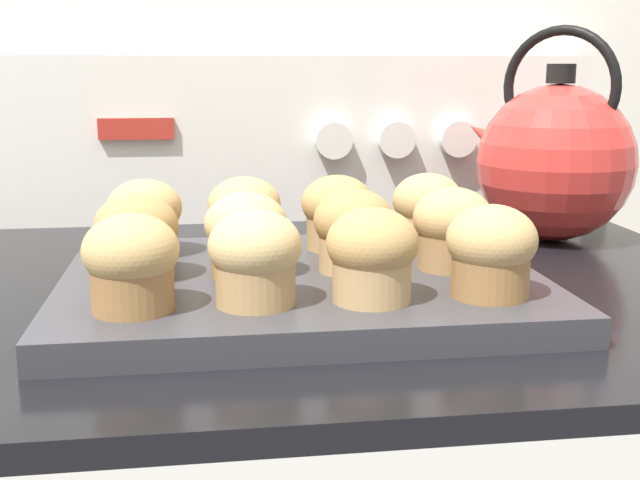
{
  "coord_description": "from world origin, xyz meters",
  "views": [
    {
      "loc": [
        -0.09,
        -0.36,
        1.09
      ],
      "look_at": [
        -0.01,
        0.23,
        0.96
      ],
      "focal_mm": 45.0,
      "sensor_mm": 36.0,
      "label": 1
    }
  ],
  "objects_px": {
    "muffin_pan": "(302,286)",
    "muffin_r1_c1": "(246,234)",
    "muffin_r2_c0": "(145,217)",
    "muffin_r1_c0": "(137,236)",
    "muffin_r1_c2": "(354,230)",
    "muffin_r2_c3": "(428,209)",
    "muffin_r0_c0": "(131,262)",
    "muffin_r1_c3": "(452,228)",
    "muffin_r0_c2": "(372,255)",
    "muffin_r0_c1": "(255,257)",
    "muffin_r2_c1": "(245,214)",
    "muffin_r0_c3": "(491,251)",
    "muffin_r2_c2": "(337,212)",
    "tea_kettle": "(554,159)"
  },
  "relations": [
    {
      "from": "muffin_pan",
      "to": "muffin_r1_c1",
      "type": "bearing_deg",
      "value": -176.51
    },
    {
      "from": "muffin_pan",
      "to": "muffin_r2_c0",
      "type": "xyz_separation_m",
      "value": [
        -0.13,
        0.08,
        0.04
      ]
    },
    {
      "from": "muffin_r1_c0",
      "to": "muffin_r1_c2",
      "type": "xyz_separation_m",
      "value": [
        0.17,
        0.0,
        0.0
      ]
    },
    {
      "from": "muffin_r2_c3",
      "to": "muffin_r0_c0",
      "type": "bearing_deg",
      "value": -146.19
    },
    {
      "from": "muffin_r1_c1",
      "to": "muffin_r1_c3",
      "type": "xyz_separation_m",
      "value": [
        0.17,
        0.0,
        0.0
      ]
    },
    {
      "from": "muffin_r0_c2",
      "to": "muffin_pan",
      "type": "bearing_deg",
      "value": 115.14
    },
    {
      "from": "muffin_pan",
      "to": "muffin_r2_c0",
      "type": "relative_size",
      "value": 5.64
    },
    {
      "from": "muffin_r0_c1",
      "to": "muffin_r2_c1",
      "type": "distance_m",
      "value": 0.17
    },
    {
      "from": "muffin_r0_c3",
      "to": "muffin_r0_c1",
      "type": "bearing_deg",
      "value": 178.72
    },
    {
      "from": "muffin_pan",
      "to": "muffin_r2_c0",
      "type": "height_order",
      "value": "muffin_r2_c0"
    },
    {
      "from": "muffin_r0_c1",
      "to": "muffin_r2_c2",
      "type": "height_order",
      "value": "same"
    },
    {
      "from": "muffin_r0_c0",
      "to": "muffin_r0_c3",
      "type": "distance_m",
      "value": 0.25
    },
    {
      "from": "muffin_r0_c2",
      "to": "muffin_r1_c3",
      "type": "bearing_deg",
      "value": 44.71
    },
    {
      "from": "muffin_r2_c0",
      "to": "muffin_r0_c2",
      "type": "bearing_deg",
      "value": -44.8
    },
    {
      "from": "muffin_r0_c3",
      "to": "tea_kettle",
      "type": "xyz_separation_m",
      "value": [
        0.17,
        0.27,
        0.03
      ]
    },
    {
      "from": "muffin_r0_c2",
      "to": "muffin_r0_c0",
      "type": "bearing_deg",
      "value": 179.75
    },
    {
      "from": "muffin_r1_c1",
      "to": "muffin_r2_c0",
      "type": "distance_m",
      "value": 0.12
    },
    {
      "from": "muffin_r0_c2",
      "to": "muffin_r2_c0",
      "type": "relative_size",
      "value": 1.0
    },
    {
      "from": "muffin_r0_c1",
      "to": "muffin_r0_c3",
      "type": "distance_m",
      "value": 0.17
    },
    {
      "from": "muffin_r0_c0",
      "to": "muffin_r0_c2",
      "type": "bearing_deg",
      "value": -0.25
    },
    {
      "from": "muffin_pan",
      "to": "muffin_r1_c1",
      "type": "xyz_separation_m",
      "value": [
        -0.04,
        -0.0,
        0.04
      ]
    },
    {
      "from": "muffin_r0_c0",
      "to": "muffin_r1_c3",
      "type": "relative_size",
      "value": 1.0
    },
    {
      "from": "muffin_r2_c3",
      "to": "muffin_r2_c0",
      "type": "bearing_deg",
      "value": -179.34
    },
    {
      "from": "muffin_r1_c0",
      "to": "tea_kettle",
      "type": "height_order",
      "value": "tea_kettle"
    },
    {
      "from": "muffin_r0_c0",
      "to": "muffin_r0_c3",
      "type": "height_order",
      "value": "same"
    },
    {
      "from": "muffin_r0_c2",
      "to": "muffin_r0_c3",
      "type": "xyz_separation_m",
      "value": [
        0.09,
        -0.0,
        0.0
      ]
    },
    {
      "from": "muffin_r0_c0",
      "to": "muffin_r1_c1",
      "type": "relative_size",
      "value": 1.0
    },
    {
      "from": "muffin_r0_c0",
      "to": "muffin_r0_c2",
      "type": "height_order",
      "value": "same"
    },
    {
      "from": "muffin_r0_c1",
      "to": "muffin_r1_c3",
      "type": "relative_size",
      "value": 1.0
    },
    {
      "from": "muffin_pan",
      "to": "tea_kettle",
      "type": "bearing_deg",
      "value": 32.89
    },
    {
      "from": "muffin_r1_c3",
      "to": "tea_kettle",
      "type": "xyz_separation_m",
      "value": [
        0.17,
        0.19,
        0.03
      ]
    },
    {
      "from": "muffin_r2_c0",
      "to": "muffin_r2_c2",
      "type": "bearing_deg",
      "value": 0.5
    },
    {
      "from": "muffin_r2_c0",
      "to": "muffin_r2_c1",
      "type": "distance_m",
      "value": 0.09
    },
    {
      "from": "muffin_r2_c1",
      "to": "muffin_r1_c3",
      "type": "bearing_deg",
      "value": -27.81
    },
    {
      "from": "muffin_r0_c2",
      "to": "muffin_r1_c3",
      "type": "distance_m",
      "value": 0.12
    },
    {
      "from": "muffin_r2_c2",
      "to": "muffin_r0_c2",
      "type": "bearing_deg",
      "value": -90.93
    },
    {
      "from": "muffin_r2_c1",
      "to": "muffin_r2_c3",
      "type": "relative_size",
      "value": 1.0
    },
    {
      "from": "muffin_r0_c1",
      "to": "muffin_r2_c0",
      "type": "bearing_deg",
      "value": 117.79
    },
    {
      "from": "muffin_r1_c3",
      "to": "muffin_r2_c0",
      "type": "relative_size",
      "value": 1.0
    },
    {
      "from": "muffin_r1_c0",
      "to": "muffin_r2_c3",
      "type": "relative_size",
      "value": 1.0
    },
    {
      "from": "muffin_r1_c2",
      "to": "muffin_r1_c3",
      "type": "distance_m",
      "value": 0.08
    },
    {
      "from": "muffin_r0_c2",
      "to": "muffin_r0_c3",
      "type": "bearing_deg",
      "value": -0.35
    },
    {
      "from": "muffin_r0_c2",
      "to": "muffin_r0_c1",
      "type": "bearing_deg",
      "value": 177.72
    },
    {
      "from": "muffin_r0_c3",
      "to": "muffin_r1_c0",
      "type": "distance_m",
      "value": 0.27
    },
    {
      "from": "muffin_r1_c0",
      "to": "muffin_r1_c2",
      "type": "height_order",
      "value": "same"
    },
    {
      "from": "muffin_pan",
      "to": "muffin_r1_c3",
      "type": "relative_size",
      "value": 5.64
    },
    {
      "from": "muffin_r0_c0",
      "to": "muffin_r2_c3",
      "type": "distance_m",
      "value": 0.3
    },
    {
      "from": "muffin_r1_c1",
      "to": "muffin_r2_c2",
      "type": "height_order",
      "value": "same"
    },
    {
      "from": "muffin_r1_c1",
      "to": "muffin_r2_c3",
      "type": "bearing_deg",
      "value": 27.01
    },
    {
      "from": "muffin_r0_c1",
      "to": "tea_kettle",
      "type": "bearing_deg",
      "value": 38.97
    }
  ]
}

